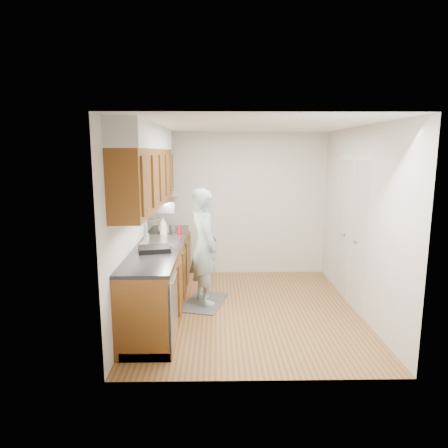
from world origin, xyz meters
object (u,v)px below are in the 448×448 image
Objects in this scene: person at (204,239)px; soap_bottle_a at (163,226)px; soda_can at (180,231)px; dish_rack at (154,249)px; soap_bottle_c at (162,227)px; steel_can at (173,228)px; soap_bottle_b at (165,227)px.

person is 0.69m from soap_bottle_a.
dish_rack is (-0.23, -0.99, -0.03)m from soda_can.
steel_can is at bearing 4.43° from soap_bottle_c.
soap_bottle_a is at bearing -77.24° from soap_bottle_c.
person is 15.22× the size of steel_can.
soap_bottle_c reaches higher than soda_can.
soap_bottle_b is 1.06× the size of soap_bottle_c.
steel_can is (0.17, 0.01, -0.02)m from soap_bottle_c.
soda_can is at bearing 63.14° from dish_rack.
soap_bottle_b is at bearing -49.56° from soap_bottle_c.
soap_bottle_c is 1.27× the size of soda_can.
soap_bottle_c is at bearing -175.57° from steel_can.
steel_can is 0.32× the size of dish_rack.
soap_bottle_b reaches higher than dish_rack.
dish_rack is (0.07, -1.21, -0.05)m from soap_bottle_c.
soap_bottle_b is (-0.61, 0.48, 0.08)m from person.
steel_can is (-0.12, 0.23, -0.00)m from soda_can.
person is 4.93× the size of dish_rack.
soap_bottle_a is 1.66× the size of soap_bottle_b.
soap_bottle_c is at bearing 130.44° from soap_bottle_b.
soap_bottle_b is at bearing 89.58° from soap_bottle_a.
soda_can is 0.34× the size of dish_rack.
dish_rack is (-0.10, -1.22, -0.03)m from steel_can.
soda_can is at bearing -36.42° from soap_bottle_c.
soda_can is at bearing 8.97° from soap_bottle_a.
soap_bottle_b is 0.46× the size of dish_rack.
dish_rack is at bearing 114.43° from person.
soap_bottle_c reaches higher than steel_can.
soda_can is 1.05× the size of steel_can.
soap_bottle_b is (0.00, 0.18, -0.06)m from soap_bottle_a.
soap_bottle_a is 2.37× the size of steel_can.
soap_bottle_b is at bearing 147.84° from soda_can.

